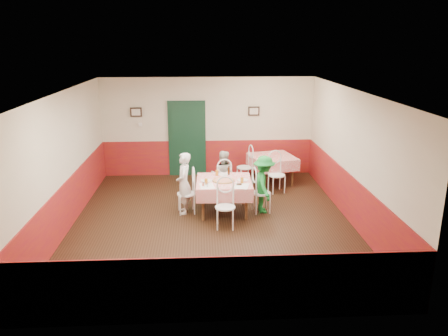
{
  "coord_description": "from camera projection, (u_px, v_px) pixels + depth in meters",
  "views": [
    {
      "loc": [
        -0.23,
        -8.75,
        3.79
      ],
      "look_at": [
        0.29,
        0.53,
        1.05
      ],
      "focal_mm": 35.0,
      "sensor_mm": 36.0,
      "label": 1
    }
  ],
  "objects": [
    {
      "name": "chair_near",
      "position": [
        225.0,
        207.0,
        9.04
      ],
      "size": [
        0.44,
        0.44,
        0.9
      ],
      "primitive_type": null,
      "rotation": [
        0.0,
        0.0,
        -0.06
      ],
      "color": "white",
      "rests_on": "ground"
    },
    {
      "name": "shaker_a",
      "position": [
        204.0,
        184.0,
        9.36
      ],
      "size": [
        0.04,
        0.04,
        0.09
      ],
      "primitive_type": "cylinder",
      "rotation": [
        0.0,
        0.0,
        -0.03
      ],
      "color": "silver",
      "rests_on": "main_table"
    },
    {
      "name": "second_table",
      "position": [
        272.0,
        170.0,
        11.92
      ],
      "size": [
        1.34,
        1.34,
        0.77
      ],
      "primitive_type": "cube",
      "rotation": [
        0.0,
        0.0,
        0.23
      ],
      "color": "red",
      "rests_on": "ground"
    },
    {
      "name": "wainscot_front",
      "position": [
        219.0,
        289.0,
        5.99
      ],
      "size": [
        6.0,
        0.03,
        1.0
      ],
      "primitive_type": "cube",
      "color": "maroon",
      "rests_on": "ground"
    },
    {
      "name": "pizza",
      "position": [
        224.0,
        180.0,
        9.73
      ],
      "size": [
        0.49,
        0.49,
        0.03
      ],
      "primitive_type": "cylinder",
      "rotation": [
        0.0,
        0.0,
        -0.03
      ],
      "color": "#B74723",
      "rests_on": "main_table"
    },
    {
      "name": "wainscot_back",
      "position": [
        208.0,
        158.0,
        12.66
      ],
      "size": [
        6.0,
        0.03,
        1.0
      ],
      "primitive_type": "cube",
      "color": "maroon",
      "rests_on": "ground"
    },
    {
      "name": "beer_bottle",
      "position": [
        229.0,
        171.0,
        10.15
      ],
      "size": [
        0.05,
        0.05,
        0.19
      ],
      "primitive_type": "cylinder",
      "rotation": [
        0.0,
        0.0,
        -0.03
      ],
      "color": "#381C0A",
      "rests_on": "main_table"
    },
    {
      "name": "plate_left",
      "position": [
        206.0,
        181.0,
        9.73
      ],
      "size": [
        0.26,
        0.26,
        0.01
      ],
      "primitive_type": "cylinder",
      "rotation": [
        0.0,
        0.0,
        -0.03
      ],
      "color": "white",
      "rests_on": "main_table"
    },
    {
      "name": "picture_right",
      "position": [
        254.0,
        111.0,
        12.32
      ],
      "size": [
        0.32,
        0.03,
        0.26
      ],
      "primitive_type": "cube",
      "color": "black",
      "rests_on": "back_wall"
    },
    {
      "name": "menu_right",
      "position": [
        242.0,
        186.0,
        9.39
      ],
      "size": [
        0.39,
        0.46,
        0.0
      ],
      "primitive_type": "cube",
      "rotation": [
        0.0,
        0.0,
        -0.24
      ],
      "color": "white",
      "rests_on": "main_table"
    },
    {
      "name": "left_wall",
      "position": [
        65.0,
        161.0,
        8.91
      ],
      "size": [
        0.1,
        7.0,
        2.8
      ],
      "primitive_type": "cube",
      "color": "beige",
      "rests_on": "ground"
    },
    {
      "name": "chair_second_b",
      "position": [
        277.0,
        175.0,
        11.18
      ],
      "size": [
        0.5,
        0.5,
        0.9
      ],
      "primitive_type": null,
      "rotation": [
        0.0,
        0.0,
        0.23
      ],
      "color": "white",
      "rests_on": "ground"
    },
    {
      "name": "wainscot_right",
      "position": [
        349.0,
        197.0,
        9.48
      ],
      "size": [
        0.03,
        7.0,
        1.0
      ],
      "primitive_type": "cube",
      "color": "maroon",
      "rests_on": "ground"
    },
    {
      "name": "plate_right",
      "position": [
        243.0,
        180.0,
        9.78
      ],
      "size": [
        0.26,
        0.26,
        0.01
      ],
      "primitive_type": "cylinder",
      "rotation": [
        0.0,
        0.0,
        -0.03
      ],
      "color": "white",
      "rests_on": "main_table"
    },
    {
      "name": "ceiling",
      "position": [
        211.0,
        91.0,
        8.67
      ],
      "size": [
        7.0,
        7.0,
        0.0
      ],
      "primitive_type": "plane",
      "color": "white",
      "rests_on": "back_wall"
    },
    {
      "name": "wallet",
      "position": [
        239.0,
        184.0,
        9.48
      ],
      "size": [
        0.11,
        0.09,
        0.02
      ],
      "primitive_type": "cube",
      "rotation": [
        0.0,
        0.0,
        -0.03
      ],
      "color": "black",
      "rests_on": "main_table"
    },
    {
      "name": "picture_left",
      "position": [
        136.0,
        112.0,
        12.14
      ],
      "size": [
        0.32,
        0.03,
        0.26
      ],
      "primitive_type": "cube",
      "color": "black",
      "rests_on": "back_wall"
    },
    {
      "name": "diner_left",
      "position": [
        184.0,
        183.0,
        9.76
      ],
      "size": [
        0.35,
        0.52,
        1.4
      ],
      "primitive_type": "imported",
      "rotation": [
        0.0,
        0.0,
        -1.59
      ],
      "color": "gray",
      "rests_on": "ground"
    },
    {
      "name": "chair_right",
      "position": [
        261.0,
        193.0,
        9.88
      ],
      "size": [
        0.47,
        0.47,
        0.9
      ],
      "primitive_type": null,
      "rotation": [
        0.0,
        0.0,
        1.69
      ],
      "color": "white",
      "rests_on": "ground"
    },
    {
      "name": "thermostat",
      "position": [
        140.0,
        124.0,
        12.24
      ],
      "size": [
        0.1,
        0.03,
        0.1
      ],
      "primitive_type": "cube",
      "color": "white",
      "rests_on": "back_wall"
    },
    {
      "name": "glass_b",
      "position": [
        242.0,
        180.0,
        9.57
      ],
      "size": [
        0.07,
        0.07,
        0.13
      ],
      "primitive_type": "cylinder",
      "rotation": [
        0.0,
        0.0,
        -0.03
      ],
      "color": "#BF7219",
      "rests_on": "main_table"
    },
    {
      "name": "chair_second_a",
      "position": [
        245.0,
        167.0,
        11.86
      ],
      "size": [
        0.5,
        0.5,
        0.9
      ],
      "primitive_type": null,
      "rotation": [
        0.0,
        0.0,
        -1.34
      ],
      "color": "white",
      "rests_on": "ground"
    },
    {
      "name": "front_wall",
      "position": [
        219.0,
        230.0,
        5.72
      ],
      "size": [
        6.0,
        0.1,
        2.8
      ],
      "primitive_type": "cube",
      "color": "beige",
      "rests_on": "ground"
    },
    {
      "name": "plate_far",
      "position": [
        223.0,
        174.0,
        10.19
      ],
      "size": [
        0.26,
        0.26,
        0.01
      ],
      "primitive_type": "cylinder",
      "rotation": [
        0.0,
        0.0,
        -0.03
      ],
      "color": "white",
      "rests_on": "main_table"
    },
    {
      "name": "shaker_c",
      "position": [
        203.0,
        184.0,
        9.38
      ],
      "size": [
        0.04,
        0.04,
        0.09
      ],
      "primitive_type": "cylinder",
      "rotation": [
        0.0,
        0.0,
        -0.03
      ],
      "color": "#B23319",
      "rests_on": "main_table"
    },
    {
      "name": "diner_far",
      "position": [
        223.0,
        175.0,
        10.68
      ],
      "size": [
        0.66,
        0.55,
        1.21
      ],
      "primitive_type": "imported",
      "rotation": [
        0.0,
        0.0,
        2.97
      ],
      "color": "gray",
      "rests_on": "ground"
    },
    {
      "name": "chair_left",
      "position": [
        186.0,
        194.0,
        9.83
      ],
      "size": [
        0.47,
        0.47,
        0.9
      ],
      "primitive_type": null,
      "rotation": [
        0.0,
        0.0,
        -1.44
      ],
      "color": "white",
      "rests_on": "ground"
    },
    {
      "name": "main_table",
      "position": [
        224.0,
        197.0,
        9.88
      ],
      "size": [
        1.25,
        1.25,
        0.77
      ],
      "primitive_type": "cube",
      "rotation": [
        0.0,
        0.0,
        -0.03
      ],
      "color": "red",
      "rests_on": "ground"
    },
    {
      "name": "right_wall",
      "position": [
        353.0,
        157.0,
        9.23
      ],
      "size": [
        0.1,
        7.0,
        2.8
      ],
      "primitive_type": "cube",
      "color": "beige",
      "rests_on": "ground"
    },
    {
      "name": "diner_right",
      "position": [
        264.0,
        184.0,
        9.83
      ],
      "size": [
        0.52,
        0.87,
        1.32
      ],
      "primitive_type": "imported",
      "rotation": [
        0.0,
        0.0,
        1.61
      ],
      "color": "gray",
      "rests_on": "ground"
    },
    {
      "name": "glass_a",
      "position": [
        206.0,
        182.0,
        9.48
      ],
      "size": [
        0.07,
        0.07,
        0.13
      ],
      "primitive_type": "cylinder",
      "rotation": [
        0.0,
        0.0,
        -0.03
      ],
      "color": "#BF7219",
      "rests_on": "main_table"
    },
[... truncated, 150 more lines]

